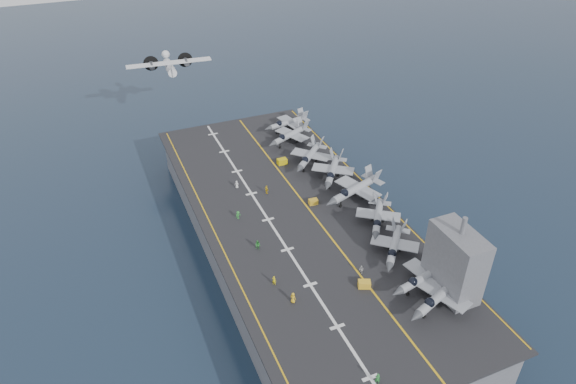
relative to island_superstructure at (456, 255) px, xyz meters
name	(u,v)px	position (x,y,z in m)	size (l,w,h in m)	color
ground	(295,252)	(-15.00, 30.00, -17.90)	(500.00, 500.00, 0.00)	#142135
hull	(295,233)	(-15.00, 30.00, -12.90)	(36.00, 90.00, 10.00)	#56595E
flight_deck	(296,213)	(-15.00, 30.00, -7.70)	(38.00, 92.00, 0.40)	black
foul_line	(309,209)	(-12.00, 30.00, -7.48)	(0.35, 90.00, 0.02)	gold
landing_centerline	(268,219)	(-21.00, 30.00, -7.48)	(0.50, 90.00, 0.02)	silver
deck_edge_port	(215,233)	(-32.00, 30.00, -7.48)	(0.25, 90.00, 0.02)	gold
deck_edge_stbd	(374,193)	(3.50, 30.00, -7.48)	(0.25, 90.00, 0.02)	gold
island_superstructure	(456,255)	(0.00, 0.00, 0.00)	(5.00, 10.00, 15.00)	#56595E
fighter_jet_0	(440,295)	(-3.88, -2.32, -5.11)	(16.13, 13.42, 4.79)	#A2A9B3
fighter_jet_1	(425,276)	(-3.52, 2.26, -5.21)	(14.75, 11.35, 4.59)	#A0A6AF
fighter_jet_2	(394,245)	(-3.72, 11.26, -5.25)	(15.00, 15.45, 4.50)	#9CA7AE
fighter_jet_3	(378,216)	(-1.90, 19.93, -5.25)	(14.57, 15.58, 4.50)	gray
fighter_jet_4	(355,189)	(-1.60, 29.66, -4.84)	(17.89, 14.78, 5.33)	#9BA3AC
fighter_jet_5	(333,170)	(-2.38, 38.52, -5.08)	(15.73, 16.72, 4.84)	#A3AAB3
fighter_jet_6	(310,155)	(-4.27, 46.52, -5.11)	(16.26, 16.18, 4.78)	#9EA7B0
fighter_jet_7	(290,134)	(-4.37, 57.94, -5.16)	(16.02, 13.88, 4.68)	#98A1A9
fighter_jet_8	(288,122)	(-2.01, 64.75, -5.25)	(14.40, 11.05, 4.49)	gray
tow_cart_a	(364,284)	(-12.81, 6.01, -6.88)	(2.44, 2.05, 1.24)	gold
tow_cart_b	(313,202)	(-10.39, 31.44, -6.94)	(1.94, 1.35, 1.11)	gold
tow_cart_c	(282,161)	(-10.17, 49.07, -6.83)	(2.26, 1.49, 1.33)	#C3AB0A
crew_0	(293,298)	(-25.28, 7.44, -6.50)	(1.37, 1.44, 2.00)	yellow
crew_1	(274,280)	(-26.64, 12.42, -6.55)	(1.34, 1.34, 1.89)	gold
crew_2	(258,245)	(-26.02, 22.17, -6.50)	(1.42, 1.42, 2.01)	#2A8931
crew_3	(238,215)	(-26.39, 32.61, -6.62)	(1.23, 1.01, 1.77)	green
crew_4	(267,190)	(-17.96, 38.79, -6.49)	(1.14, 1.41, 2.03)	yellow
crew_5	(237,184)	(-23.15, 43.41, -6.61)	(1.18, 0.90, 1.78)	silver
crew_6	(378,378)	(-20.58, -11.10, -6.50)	(1.44, 1.34, 2.00)	#237B2F
crew_7	(361,270)	(-11.61, 9.14, -6.68)	(0.70, 1.02, 1.65)	silver
transport_plane	(170,68)	(-26.39, 90.81, 4.13)	(24.17, 17.52, 5.42)	silver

